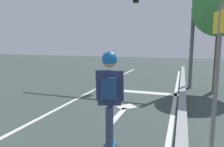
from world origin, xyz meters
TOP-DOWN VIEW (x-y plane):
  - lane_line_center at (0.06, 6.00)m, footprint 0.12×20.00m
  - lane_line_curbside at (3.42, 6.00)m, footprint 0.12×20.00m
  - stop_bar at (1.81, 8.63)m, footprint 3.51×0.40m
  - lane_arrow_stem at (1.99, 5.69)m, footprint 0.16×1.40m
  - lane_arrow_head at (1.99, 6.54)m, footprint 0.71×0.71m
  - curb_strip at (3.67, 6.00)m, footprint 0.24×24.00m
  - skater at (2.44, 3.72)m, footprint 0.47×0.64m
  - traffic_signal_mast at (2.76, 10.13)m, footprint 5.11×0.34m
  - street_sign_post at (4.06, 3.56)m, footprint 0.13×0.44m
  - roadside_tree at (4.94, 9.77)m, footprint 2.17×2.17m

SIDE VIEW (x-z plane):
  - lane_line_center at x=0.06m, z-range 0.00..0.01m
  - lane_line_curbside at x=3.42m, z-range 0.00..0.01m
  - stop_bar at x=1.81m, z-range 0.00..0.01m
  - lane_arrow_stem at x=1.99m, z-range 0.00..0.01m
  - lane_arrow_head at x=1.99m, z-range 0.00..0.01m
  - curb_strip at x=3.67m, z-range 0.00..0.14m
  - skater at x=2.44m, z-range 0.33..2.11m
  - street_sign_post at x=4.06m, z-range 0.37..2.89m
  - roadside_tree at x=4.94m, z-range 1.10..5.54m
  - traffic_signal_mast at x=2.76m, z-range 0.91..5.89m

